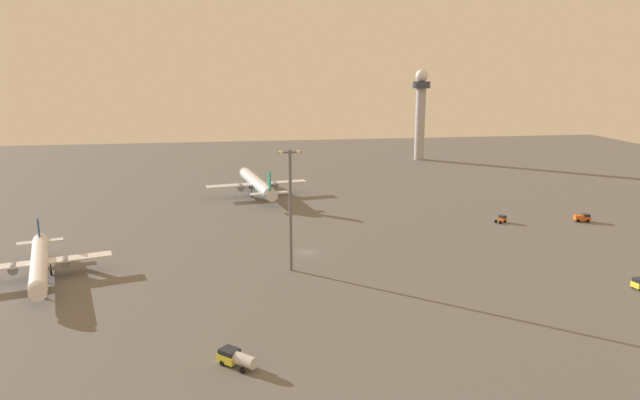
# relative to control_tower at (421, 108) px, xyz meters

# --- Properties ---
(ground_plane) EXTENTS (416.00, 416.00, 0.00)m
(ground_plane) POSITION_rel_control_tower_xyz_m (-69.57, -128.96, -23.57)
(ground_plane) COLOR #605E5B
(control_tower) EXTENTS (8.00, 8.00, 40.93)m
(control_tower) POSITION_rel_control_tower_xyz_m (0.00, 0.00, 0.00)
(control_tower) COLOR #A8A8B2
(control_tower) RESTS_ON ground
(airplane_near_gate) EXTENTS (28.12, 35.82, 9.34)m
(airplane_near_gate) POSITION_rel_control_tower_xyz_m (-125.92, -137.92, -20.03)
(airplane_near_gate) COLOR white
(airplane_near_gate) RESTS_ON ground
(airplane_mid_apron) EXTENTS (33.75, 43.16, 11.11)m
(airplane_mid_apron) POSITION_rel_control_tower_xyz_m (-77.97, -65.67, -19.37)
(airplane_mid_apron) COLOR silver
(airplane_mid_apron) RESTS_ON ground
(baggage_tractor) EXTENTS (4.43, 2.68, 2.25)m
(baggage_tractor) POSITION_rel_control_tower_xyz_m (10.64, -113.42, -22.39)
(baggage_tractor) COLOR #D85919
(baggage_tractor) RESTS_ON ground
(fuel_truck) EXTENTS (6.03, 5.85, 2.35)m
(fuel_truck) POSITION_rel_control_tower_xyz_m (-86.58, -180.40, -22.20)
(fuel_truck) COLOR yellow
(fuel_truck) RESTS_ON ground
(pushback_tug) EXTENTS (3.56, 3.02, 2.05)m
(pushback_tug) POSITION_rel_control_tower_xyz_m (-12.07, -110.83, -22.50)
(pushback_tug) COLOR #D85919
(pushback_tug) RESTS_ON ground
(apron_light_central) EXTENTS (4.80, 0.90, 26.12)m
(apron_light_central) POSITION_rel_control_tower_xyz_m (-74.40, -140.73, -8.66)
(apron_light_central) COLOR slate
(apron_light_central) RESTS_ON ground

